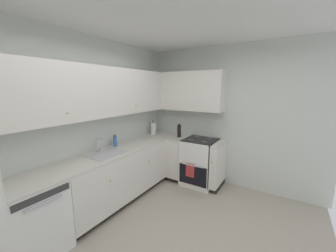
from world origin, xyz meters
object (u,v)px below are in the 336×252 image
at_px(dishwasher, 33,219).
at_px(oil_bottle, 179,131).
at_px(oven_range, 200,161).
at_px(soap_bottle, 115,141).
at_px(paper_towel_roll, 153,128).

distance_m(dishwasher, oil_bottle, 2.69).
height_order(oven_range, soap_bottle, soap_bottle).
bearing_deg(paper_towel_roll, soap_bottle, 178.94).
bearing_deg(oil_bottle, soap_bottle, 151.71).
relative_size(paper_towel_roll, oil_bottle, 1.16).
height_order(oven_range, oil_bottle, oil_bottle).
bearing_deg(oil_bottle, paper_towel_roll, 96.96).
bearing_deg(soap_bottle, dishwasher, -172.82).
height_order(dishwasher, oven_range, oven_range).
relative_size(oven_range, oil_bottle, 3.79).
relative_size(dishwasher, oil_bottle, 3.12).
relative_size(dishwasher, paper_towel_roll, 2.69).
xyz_separation_m(soap_bottle, oil_bottle, (1.16, -0.62, 0.04)).
xyz_separation_m(dishwasher, oven_range, (2.61, -0.90, 0.02)).
xyz_separation_m(soap_bottle, paper_towel_roll, (1.08, -0.02, 0.04)).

